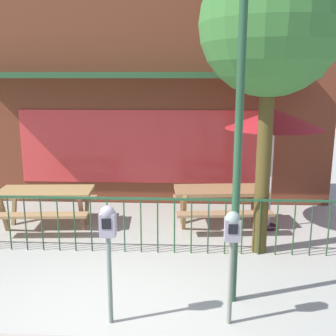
% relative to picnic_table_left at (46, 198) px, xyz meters
% --- Properties ---
extents(ground, '(40.00, 40.00, 0.00)m').
position_rel_picnic_table_left_xyz_m(ground, '(1.71, -2.93, -0.61)').
color(ground, '#A4A499').
extents(pub_storefront, '(8.73, 1.39, 4.61)m').
position_rel_picnic_table_left_xyz_m(pub_storefront, '(1.71, 1.89, 1.70)').
color(pub_storefront, '#3E1E1D').
rests_on(pub_storefront, ground).
extents(patio_fence_front, '(7.36, 0.04, 0.97)m').
position_rel_picnic_table_left_xyz_m(patio_fence_front, '(1.71, -1.07, 0.05)').
color(patio_fence_front, '#235131').
rests_on(patio_fence_front, ground).
extents(picnic_table_left, '(1.89, 1.48, 0.79)m').
position_rel_picnic_table_left_xyz_m(picnic_table_left, '(0.00, 0.00, 0.00)').
color(picnic_table_left, '#A47F4A').
rests_on(picnic_table_left, ground).
extents(picnic_table_right, '(1.92, 1.52, 0.79)m').
position_rel_picnic_table_left_xyz_m(picnic_table_right, '(3.42, 0.24, 0.00)').
color(picnic_table_right, '#976B44').
rests_on(picnic_table_right, ground).
extents(patio_umbrella, '(1.83, 1.83, 2.34)m').
position_rel_picnic_table_left_xyz_m(patio_umbrella, '(4.37, 0.16, 1.53)').
color(patio_umbrella, black).
rests_on(patio_umbrella, ground).
extents(parking_meter_near, '(0.18, 0.17, 1.48)m').
position_rel_picnic_table_left_xyz_m(parking_meter_near, '(1.85, -3.07, 0.53)').
color(parking_meter_near, slate).
rests_on(parking_meter_near, ground).
extents(parking_meter_far, '(0.18, 0.17, 1.42)m').
position_rel_picnic_table_left_xyz_m(parking_meter_far, '(3.27, -3.02, 0.49)').
color(parking_meter_far, gray).
rests_on(parking_meter_far, ground).
extents(street_tree, '(2.20, 2.20, 4.79)m').
position_rel_picnic_table_left_xyz_m(street_tree, '(4.00, -0.93, 3.05)').
color(street_tree, '#4C3D1B').
rests_on(street_tree, ground).
extents(street_lamp, '(0.28, 0.28, 4.23)m').
position_rel_picnic_table_left_xyz_m(street_lamp, '(3.37, -2.51, 2.13)').
color(street_lamp, '#23492D').
rests_on(street_lamp, ground).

